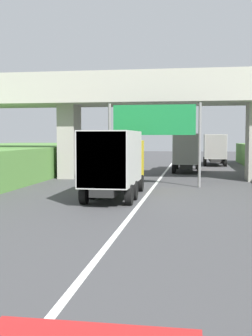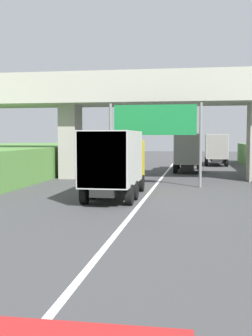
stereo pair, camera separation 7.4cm
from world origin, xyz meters
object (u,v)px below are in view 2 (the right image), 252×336
at_px(truck_orange, 188,150).
at_px(overhead_highway_sign, 155,125).
at_px(truck_yellow, 116,161).
at_px(truck_black, 216,148).

bearing_deg(truck_orange, overhead_highway_sign, -98.69).
bearing_deg(overhead_highway_sign, truck_yellow, -105.83).
height_order(overhead_highway_sign, truck_black, overhead_highway_sign).
bearing_deg(truck_orange, truck_black, 72.93).
bearing_deg(overhead_highway_sign, truck_black, 77.59).
relative_size(truck_black, truck_yellow, 1.00).
xyz_separation_m(truck_black, truck_yellow, (-6.35, -27.33, 0.00)).
bearing_deg(truck_yellow, truck_orange, 79.12).
bearing_deg(overhead_highway_sign, truck_orange, 81.31).
bearing_deg(truck_orange, truck_yellow, -100.88).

